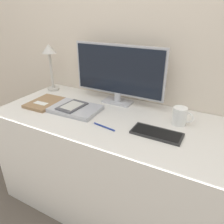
% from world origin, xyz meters
% --- Properties ---
extents(wall_back, '(3.60, 0.05, 2.40)m').
position_xyz_m(wall_back, '(0.00, 0.58, 1.20)').
color(wall_back, beige).
rests_on(wall_back, ground_plane).
extents(desk, '(1.48, 0.65, 0.70)m').
position_xyz_m(desk, '(0.00, 0.22, 0.35)').
color(desk, silver).
rests_on(desk, ground_plane).
extents(monitor, '(0.64, 0.11, 0.39)m').
position_xyz_m(monitor, '(-0.08, 0.44, 0.91)').
color(monitor, '#B7B7BC').
rests_on(monitor, desk).
extents(keyboard, '(0.26, 0.12, 0.01)m').
position_xyz_m(keyboard, '(0.29, 0.16, 0.71)').
color(keyboard, '#282828').
rests_on(keyboard, desk).
extents(laptop, '(0.31, 0.22, 0.03)m').
position_xyz_m(laptop, '(-0.26, 0.19, 0.71)').
color(laptop, '#A3A3A8').
rests_on(laptop, desk).
extents(ereader, '(0.14, 0.19, 0.01)m').
position_xyz_m(ereader, '(-0.28, 0.19, 0.73)').
color(ereader, '#4C4C51').
rests_on(ereader, laptop).
extents(desk_lamp, '(0.11, 0.11, 0.36)m').
position_xyz_m(desk_lamp, '(-0.65, 0.43, 0.96)').
color(desk_lamp, '#BCB7AD').
rests_on(desk_lamp, desk).
extents(notebook, '(0.19, 0.25, 0.02)m').
position_xyz_m(notebook, '(-0.51, 0.18, 0.71)').
color(notebook, '#93704C').
rests_on(notebook, desk).
extents(coffee_mug, '(0.12, 0.08, 0.10)m').
position_xyz_m(coffee_mug, '(0.37, 0.33, 0.75)').
color(coffee_mug, white).
rests_on(coffee_mug, desk).
extents(pen, '(0.14, 0.03, 0.01)m').
position_xyz_m(pen, '(0.01, 0.09, 0.70)').
color(pen, navy).
rests_on(pen, desk).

